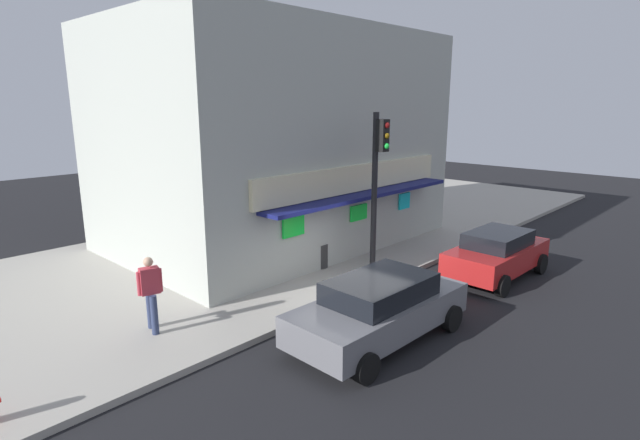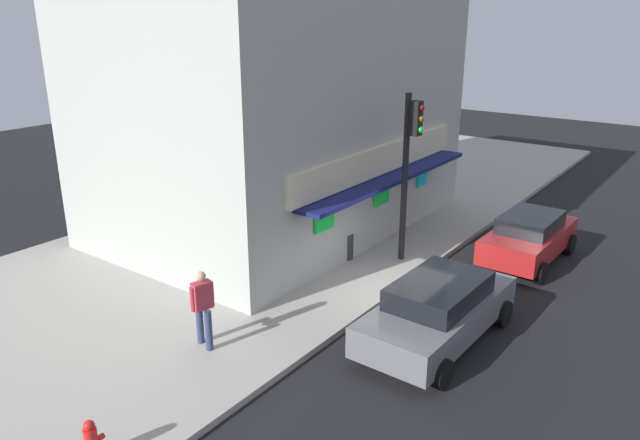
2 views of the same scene
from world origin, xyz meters
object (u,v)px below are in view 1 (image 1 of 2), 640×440
Objects in this scene: pedestrian at (150,291)px; trash_can at (320,255)px; parked_car_grey at (379,308)px; potted_plant_by_doorway at (348,240)px; traffic_light at (378,171)px; parked_car_red at (497,253)px; potted_plant_by_window at (287,258)px.

trash_can is at bearing 3.08° from pedestrian.
potted_plant_by_doorway is at bearing 46.51° from parked_car_grey.
pedestrian is at bearing 170.45° from traffic_light.
potted_plant_by_doorway is at bearing 11.75° from trash_can.
parked_car_grey is (3.48, -3.91, -0.35)m from pedestrian.
potted_plant_by_doorway is (1.87, 0.39, 0.04)m from trash_can.
trash_can is at bearing 127.77° from parked_car_red.
traffic_light is 2.74× the size of pedestrian.
potted_plant_by_doorway is 3.01m from potted_plant_by_window.
traffic_light reaches higher than potted_plant_by_window.
pedestrian is 4.92m from potted_plant_by_window.
parked_car_red is at bearing -52.23° from trash_can.
potted_plant_by_window is at bearing 139.28° from traffic_light.
pedestrian is 10.22m from parked_car_red.
parked_car_red is at bearing -1.21° from parked_car_grey.
pedestrian is 0.39× the size of parked_car_grey.
trash_can is 1.19m from potted_plant_by_window.
traffic_light is at bearing 130.14° from parked_car_red.
pedestrian reaches higher than potted_plant_by_window.
pedestrian is at bearing 156.71° from parked_car_red.
pedestrian is 0.45× the size of parked_car_red.
pedestrian is at bearing -176.92° from trash_can.
trash_can is 0.20× the size of parked_car_red.
traffic_light reaches higher than parked_car_red.
potted_plant_by_doorway is at bearing 1.36° from potted_plant_by_window.
parked_car_grey is at bearing -133.49° from potted_plant_by_doorway.
pedestrian reaches higher than parked_car_red.
parked_car_grey is at bearing -106.81° from potted_plant_by_window.
potted_plant_by_window reaches higher than potted_plant_by_doorway.
parked_car_red is at bearing -23.29° from pedestrian.
parked_car_red reaches higher than potted_plant_by_doorway.
potted_plant_by_doorway is 0.21× the size of parked_car_red.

